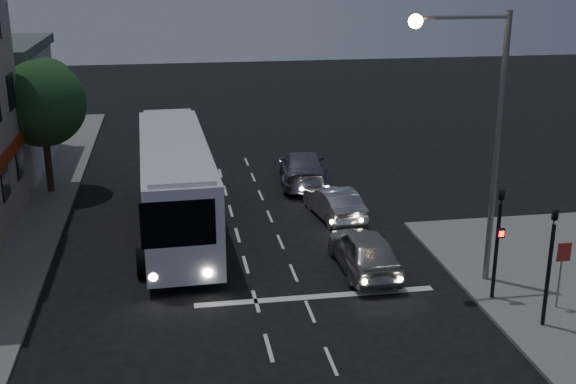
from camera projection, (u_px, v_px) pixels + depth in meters
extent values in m
plane|color=black|center=(264.00, 331.00, 21.57)|extent=(120.00, 120.00, 0.00)
cube|color=silver|center=(269.00, 348.00, 20.63)|extent=(0.12, 1.60, 0.01)
cube|color=silver|center=(256.00, 301.00, 23.44)|extent=(0.12, 1.60, 0.01)
cube|color=silver|center=(246.00, 265.00, 26.26)|extent=(0.12, 1.60, 0.01)
cube|color=silver|center=(237.00, 235.00, 29.08)|extent=(0.12, 1.60, 0.01)
cube|color=silver|center=(231.00, 211.00, 31.89)|extent=(0.12, 1.60, 0.01)
cube|color=silver|center=(225.00, 191.00, 34.71)|extent=(0.12, 1.60, 0.01)
cube|color=silver|center=(220.00, 173.00, 37.53)|extent=(0.12, 1.60, 0.01)
cube|color=silver|center=(331.00, 361.00, 19.94)|extent=(0.10, 1.50, 0.01)
cube|color=silver|center=(310.00, 311.00, 22.76)|extent=(0.10, 1.50, 0.01)
cube|color=silver|center=(294.00, 273.00, 25.57)|extent=(0.10, 1.50, 0.01)
cube|color=silver|center=(280.00, 242.00, 28.39)|extent=(0.10, 1.50, 0.01)
cube|color=silver|center=(270.00, 216.00, 31.21)|extent=(0.10, 1.50, 0.01)
cube|color=silver|center=(261.00, 195.00, 34.02)|extent=(0.10, 1.50, 0.01)
cube|color=silver|center=(253.00, 177.00, 36.84)|extent=(0.10, 1.50, 0.01)
cube|color=silver|center=(247.00, 162.00, 39.66)|extent=(0.10, 1.50, 0.01)
cube|color=silver|center=(316.00, 297.00, 23.76)|extent=(8.00, 0.35, 0.01)
cube|color=white|center=(175.00, 183.00, 29.02)|extent=(3.00, 12.59, 3.34)
cube|color=white|center=(173.00, 141.00, 28.49)|extent=(2.57, 12.16, 0.19)
cube|color=black|center=(178.00, 223.00, 23.04)|extent=(2.40, 0.20, 1.56)
cube|color=black|center=(207.00, 162.00, 29.51)|extent=(0.37, 10.42, 0.94)
cube|color=black|center=(141.00, 165.00, 29.10)|extent=(0.37, 10.42, 0.94)
cube|color=#B2141C|center=(207.00, 185.00, 30.35)|extent=(0.21, 5.73, 1.46)
cube|color=#B2141C|center=(143.00, 188.00, 29.94)|extent=(0.21, 5.73, 1.46)
cylinder|color=black|center=(142.00, 262.00, 25.17)|extent=(0.40, 1.05, 1.04)
cylinder|color=black|center=(217.00, 257.00, 25.58)|extent=(0.40, 1.05, 1.04)
cylinder|color=black|center=(146.00, 200.00, 31.73)|extent=(0.40, 1.05, 1.04)
cylinder|color=black|center=(205.00, 197.00, 32.14)|extent=(0.40, 1.05, 1.04)
cylinder|color=black|center=(147.00, 188.00, 33.39)|extent=(0.40, 1.05, 1.04)
cylinder|color=black|center=(203.00, 185.00, 33.80)|extent=(0.40, 1.05, 1.04)
cylinder|color=#FFF2CC|center=(153.00, 277.00, 23.37)|extent=(0.27, 0.06, 0.27)
cylinder|color=#FFF2CC|center=(208.00, 273.00, 23.65)|extent=(0.27, 0.06, 0.27)
imported|color=#ACACAC|center=(364.00, 250.00, 25.54)|extent=(1.88, 4.57, 1.55)
imported|color=#B6B6B6|center=(334.00, 203.00, 30.82)|extent=(2.02, 4.33, 1.37)
imported|color=gray|center=(303.00, 168.00, 35.57)|extent=(2.89, 5.77, 1.61)
cylinder|color=black|center=(496.00, 251.00, 22.99)|extent=(0.12, 0.12, 3.20)
imported|color=black|center=(502.00, 190.00, 22.36)|extent=(0.15, 0.18, 0.90)
cube|color=black|center=(501.00, 233.00, 22.60)|extent=(0.25, 0.12, 0.30)
cube|color=#FF0C0C|center=(502.00, 234.00, 22.54)|extent=(0.16, 0.02, 0.18)
cylinder|color=black|center=(548.00, 276.00, 21.22)|extent=(0.12, 0.12, 3.20)
imported|color=black|center=(556.00, 210.00, 20.59)|extent=(0.18, 0.15, 0.90)
cylinder|color=slate|center=(560.00, 278.00, 22.50)|extent=(0.06, 0.06, 2.00)
cube|color=maroon|center=(564.00, 252.00, 22.16)|extent=(0.45, 0.03, 0.60)
cylinder|color=slate|center=(497.00, 152.00, 23.48)|extent=(0.20, 0.20, 9.00)
cylinder|color=slate|center=(463.00, 17.00, 21.92)|extent=(3.00, 0.12, 0.12)
sphere|color=#FFBF59|center=(416.00, 21.00, 21.72)|extent=(0.44, 0.44, 0.44)
cube|color=black|center=(5.00, 180.00, 28.36)|extent=(0.06, 1.30, 1.50)
cube|color=black|center=(19.00, 160.00, 31.18)|extent=(0.06, 1.30, 1.50)
cube|color=black|center=(11.00, 92.00, 30.26)|extent=(0.06, 1.30, 1.50)
cube|color=black|center=(2.00, 18.00, 29.34)|extent=(0.06, 1.30, 1.50)
cylinder|color=black|center=(48.00, 162.00, 33.89)|extent=(0.32, 0.32, 2.80)
sphere|color=#183A16|center=(42.00, 103.00, 33.04)|extent=(4.00, 4.00, 4.00)
sphere|color=#2E632E|center=(47.00, 86.00, 33.42)|extent=(2.60, 2.60, 2.60)
sphere|color=#183A16|center=(32.00, 97.00, 32.30)|extent=(2.40, 2.40, 2.40)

